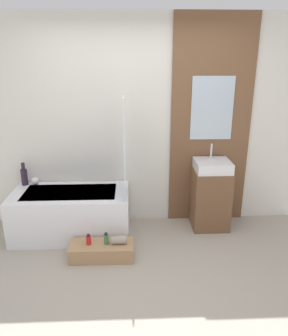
% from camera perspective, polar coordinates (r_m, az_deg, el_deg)
% --- Properties ---
extents(ground_plane, '(12.00, 12.00, 0.00)m').
position_cam_1_polar(ground_plane, '(3.25, -0.27, -21.41)').
color(ground_plane, '#A39989').
extents(wall_tiled_back, '(4.20, 0.06, 2.60)m').
position_cam_1_polar(wall_tiled_back, '(4.14, -1.12, 7.68)').
color(wall_tiled_back, silver).
rests_on(wall_tiled_back, ground_plane).
extents(wall_wood_accent, '(1.00, 0.04, 2.60)m').
position_cam_1_polar(wall_wood_accent, '(4.21, 11.55, 7.64)').
color(wall_wood_accent, brown).
rests_on(wall_wood_accent, ground_plane).
extents(bathtub, '(1.40, 0.71, 0.56)m').
position_cam_1_polar(bathtub, '(4.15, -12.49, -7.64)').
color(bathtub, white).
rests_on(bathtub, ground_plane).
extents(glass_shower_screen, '(0.01, 0.47, 1.14)m').
position_cam_1_polar(glass_shower_screen, '(3.68, -3.38, 3.61)').
color(glass_shower_screen, silver).
rests_on(glass_shower_screen, bathtub).
extents(wooden_step_bench, '(0.69, 0.30, 0.17)m').
position_cam_1_polar(wooden_step_bench, '(3.73, -7.33, -14.05)').
color(wooden_step_bench, '#A87F56').
rests_on(wooden_step_bench, ground_plane).
extents(vanity_cabinet, '(0.45, 0.42, 0.76)m').
position_cam_1_polar(vanity_cabinet, '(4.27, 11.45, -5.31)').
color(vanity_cabinet, brown).
rests_on(vanity_cabinet, ground_plane).
extents(sink, '(0.43, 0.40, 0.32)m').
position_cam_1_polar(sink, '(4.11, 11.85, 0.38)').
color(sink, white).
rests_on(sink, vanity_cabinet).
extents(vase_tall_dark, '(0.08, 0.08, 0.29)m').
position_cam_1_polar(vase_tall_dark, '(4.38, -20.14, -1.29)').
color(vase_tall_dark, '#2D1E33').
rests_on(vase_tall_dark, bathtub).
extents(vase_round_light, '(0.09, 0.09, 0.09)m').
position_cam_1_polar(vase_round_light, '(4.36, -18.42, -2.17)').
color(vase_round_light, white).
rests_on(vase_round_light, bathtub).
extents(bottle_soap_primary, '(0.05, 0.05, 0.12)m').
position_cam_1_polar(bottle_soap_primary, '(3.67, -9.62, -12.23)').
color(bottle_soap_primary, red).
rests_on(bottle_soap_primary, wooden_step_bench).
extents(bottle_soap_secondary, '(0.05, 0.05, 0.13)m').
position_cam_1_polar(bottle_soap_secondary, '(3.65, -6.60, -12.17)').
color(bottle_soap_secondary, '#38704C').
rests_on(bottle_soap_secondary, wooden_step_bench).
extents(towel_roll, '(0.16, 0.09, 0.09)m').
position_cam_1_polar(towel_roll, '(3.65, -4.38, -12.36)').
color(towel_roll, gray).
rests_on(towel_roll, wooden_step_bench).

